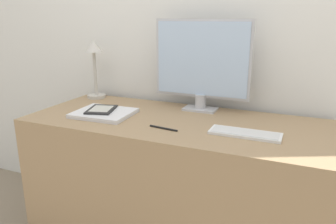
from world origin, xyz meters
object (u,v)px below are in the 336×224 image
object	(u,v)px
laptop	(104,113)
pen	(163,128)
monitor	(202,63)
keyboard	(245,133)
desk_lamp	(94,59)
ereader	(101,109)

from	to	relation	value
laptop	pen	xyz separation A→B (m)	(0.37, -0.08, -0.01)
monitor	keyboard	size ratio (longest dim) A/B	1.70
desk_lamp	pen	distance (m)	0.78
monitor	desk_lamp	xyz separation A→B (m)	(-0.69, 0.01, -0.01)
keyboard	ereader	distance (m)	0.76
monitor	desk_lamp	size ratio (longest dim) A/B	1.45
laptop	pen	size ratio (longest dim) A/B	2.07
ereader	pen	distance (m)	0.41
laptop	ereader	world-z (taller)	ereader
monitor	laptop	world-z (taller)	monitor
monitor	pen	bearing A→B (deg)	-98.99
desk_lamp	ereader	bearing A→B (deg)	-51.08
monitor	keyboard	xyz separation A→B (m)	(0.30, -0.30, -0.25)
laptop	monitor	bearing A→B (deg)	33.91
desk_lamp	pen	size ratio (longest dim) A/B	2.49
keyboard	monitor	bearing A→B (deg)	134.68
laptop	ereader	bearing A→B (deg)	155.80
laptop	ereader	xyz separation A→B (m)	(-0.02, 0.01, 0.02)
ereader	desk_lamp	distance (m)	0.44
ereader	pen	bearing A→B (deg)	-12.94
ereader	desk_lamp	size ratio (longest dim) A/B	0.56
laptop	pen	world-z (taller)	laptop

